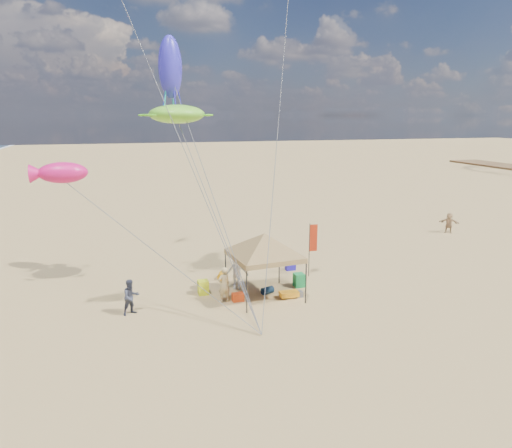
{
  "coord_description": "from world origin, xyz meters",
  "views": [
    {
      "loc": [
        -5.61,
        -16.14,
        8.58
      ],
      "look_at": [
        0.0,
        3.0,
        4.0
      ],
      "focal_mm": 33.22,
      "sensor_mm": 36.0,
      "label": 1
    }
  ],
  "objects_px": {
    "canopy_tent": "(264,236)",
    "cooler_red": "(238,297)",
    "person_far_c": "(449,223)",
    "chair_yellow": "(203,287)",
    "chair_green": "(299,280)",
    "cooler_blue": "(290,267)",
    "feather_flag": "(312,241)",
    "person_near_a": "(224,285)",
    "beach_cart": "(289,294)",
    "person_near_b": "(131,297)",
    "person_near_c": "(236,271)"
  },
  "relations": [
    {
      "from": "chair_green",
      "to": "chair_yellow",
      "type": "relative_size",
      "value": 1.0
    },
    {
      "from": "chair_yellow",
      "to": "person_near_c",
      "type": "bearing_deg",
      "value": 9.24
    },
    {
      "from": "cooler_blue",
      "to": "person_near_b",
      "type": "xyz_separation_m",
      "value": [
        -8.87,
        -3.8,
        0.61
      ]
    },
    {
      "from": "person_near_b",
      "to": "person_far_c",
      "type": "xyz_separation_m",
      "value": [
        23.33,
        8.74,
        -0.04
      ]
    },
    {
      "from": "cooler_blue",
      "to": "chair_yellow",
      "type": "bearing_deg",
      "value": -156.99
    },
    {
      "from": "cooler_blue",
      "to": "person_far_c",
      "type": "height_order",
      "value": "person_far_c"
    },
    {
      "from": "canopy_tent",
      "to": "cooler_red",
      "type": "height_order",
      "value": "canopy_tent"
    },
    {
      "from": "cooler_red",
      "to": "beach_cart",
      "type": "relative_size",
      "value": 0.6
    },
    {
      "from": "person_near_a",
      "to": "person_near_c",
      "type": "xyz_separation_m",
      "value": [
        1.0,
        1.57,
        0.1
      ]
    },
    {
      "from": "canopy_tent",
      "to": "cooler_blue",
      "type": "xyz_separation_m",
      "value": [
        2.64,
        3.48,
        -2.86
      ]
    },
    {
      "from": "canopy_tent",
      "to": "cooler_blue",
      "type": "bearing_deg",
      "value": 52.79
    },
    {
      "from": "person_far_c",
      "to": "chair_green",
      "type": "bearing_deg",
      "value": -113.27
    },
    {
      "from": "chair_green",
      "to": "beach_cart",
      "type": "relative_size",
      "value": 0.78
    },
    {
      "from": "cooler_red",
      "to": "canopy_tent",
      "type": "bearing_deg",
      "value": 6.62
    },
    {
      "from": "canopy_tent",
      "to": "beach_cart",
      "type": "relative_size",
      "value": 6.58
    },
    {
      "from": "cooler_blue",
      "to": "person_near_b",
      "type": "bearing_deg",
      "value": -156.83
    },
    {
      "from": "cooler_red",
      "to": "person_near_c",
      "type": "distance_m",
      "value": 1.82
    },
    {
      "from": "person_near_b",
      "to": "person_near_c",
      "type": "height_order",
      "value": "person_near_c"
    },
    {
      "from": "chair_yellow",
      "to": "chair_green",
      "type": "bearing_deg",
      "value": -3.95
    },
    {
      "from": "canopy_tent",
      "to": "person_near_a",
      "type": "bearing_deg",
      "value": -176.83
    },
    {
      "from": "chair_green",
      "to": "chair_yellow",
      "type": "bearing_deg",
      "value": 176.05
    },
    {
      "from": "person_near_c",
      "to": "person_far_c",
      "type": "bearing_deg",
      "value": -152.23
    },
    {
      "from": "feather_flag",
      "to": "cooler_red",
      "type": "xyz_separation_m",
      "value": [
        -4.74,
        -2.33,
        -1.79
      ]
    },
    {
      "from": "beach_cart",
      "to": "person_near_a",
      "type": "bearing_deg",
      "value": 173.38
    },
    {
      "from": "chair_yellow",
      "to": "person_near_a",
      "type": "distance_m",
      "value": 1.58
    },
    {
      "from": "cooler_red",
      "to": "person_far_c",
      "type": "xyz_separation_m",
      "value": [
        18.46,
        8.57,
        0.58
      ]
    },
    {
      "from": "chair_green",
      "to": "canopy_tent",
      "type": "bearing_deg",
      "value": -158.45
    },
    {
      "from": "person_near_a",
      "to": "person_far_c",
      "type": "distance_m",
      "value": 20.93
    },
    {
      "from": "feather_flag",
      "to": "person_near_c",
      "type": "relative_size",
      "value": 1.55
    },
    {
      "from": "chair_yellow",
      "to": "person_far_c",
      "type": "xyz_separation_m",
      "value": [
        19.88,
        7.24,
        0.42
      ]
    },
    {
      "from": "cooler_blue",
      "to": "person_near_a",
      "type": "height_order",
      "value": "person_near_a"
    },
    {
      "from": "cooler_blue",
      "to": "chair_green",
      "type": "height_order",
      "value": "chair_green"
    },
    {
      "from": "chair_green",
      "to": "person_near_b",
      "type": "height_order",
      "value": "person_near_b"
    },
    {
      "from": "beach_cart",
      "to": "person_far_c",
      "type": "height_order",
      "value": "person_far_c"
    },
    {
      "from": "cooler_red",
      "to": "person_near_a",
      "type": "height_order",
      "value": "person_near_a"
    },
    {
      "from": "feather_flag",
      "to": "person_far_c",
      "type": "relative_size",
      "value": 1.92
    },
    {
      "from": "chair_green",
      "to": "person_near_a",
      "type": "height_order",
      "value": "person_near_a"
    },
    {
      "from": "person_far_c",
      "to": "cooler_blue",
      "type": "bearing_deg",
      "value": -121.25
    },
    {
      "from": "canopy_tent",
      "to": "person_near_c",
      "type": "relative_size",
      "value": 3.1
    },
    {
      "from": "cooler_blue",
      "to": "person_far_c",
      "type": "distance_m",
      "value": 15.29
    },
    {
      "from": "chair_yellow",
      "to": "beach_cart",
      "type": "bearing_deg",
      "value": -23.01
    },
    {
      "from": "chair_green",
      "to": "person_near_a",
      "type": "bearing_deg",
      "value": -167.07
    },
    {
      "from": "feather_flag",
      "to": "cooler_blue",
      "type": "bearing_deg",
      "value": 119.78
    },
    {
      "from": "cooler_red",
      "to": "beach_cart",
      "type": "bearing_deg",
      "value": -7.3
    },
    {
      "from": "canopy_tent",
      "to": "chair_yellow",
      "type": "distance_m",
      "value": 4.05
    },
    {
      "from": "cooler_blue",
      "to": "chair_yellow",
      "type": "height_order",
      "value": "chair_yellow"
    },
    {
      "from": "person_near_c",
      "to": "person_far_c",
      "type": "height_order",
      "value": "person_near_c"
    },
    {
      "from": "person_near_b",
      "to": "person_near_c",
      "type": "distance_m",
      "value": 5.52
    },
    {
      "from": "canopy_tent",
      "to": "chair_green",
      "type": "height_order",
      "value": "canopy_tent"
    },
    {
      "from": "cooler_blue",
      "to": "person_near_c",
      "type": "bearing_deg",
      "value": -151.15
    }
  ]
}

